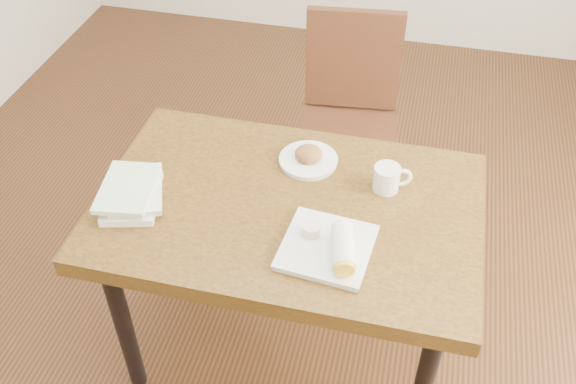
% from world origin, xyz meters
% --- Properties ---
extents(ground, '(4.00, 5.00, 0.01)m').
position_xyz_m(ground, '(0.00, 0.00, -0.01)').
color(ground, '#472814').
rests_on(ground, ground).
extents(table, '(1.20, 0.79, 0.75)m').
position_xyz_m(table, '(0.00, 0.00, 0.66)').
color(table, brown).
rests_on(table, ground).
extents(chair_far, '(0.46, 0.46, 0.95)m').
position_xyz_m(chair_far, '(0.07, 0.84, 0.55)').
color(chair_far, '#3F1F12').
rests_on(chair_far, ground).
extents(plate_scone, '(0.20, 0.20, 0.06)m').
position_xyz_m(plate_scone, '(0.02, 0.21, 0.77)').
color(plate_scone, white).
rests_on(plate_scone, table).
extents(coffee_mug, '(0.12, 0.09, 0.09)m').
position_xyz_m(coffee_mug, '(0.29, 0.15, 0.79)').
color(coffee_mug, white).
rests_on(coffee_mug, table).
extents(plate_burrito, '(0.28, 0.28, 0.09)m').
position_xyz_m(plate_burrito, '(0.17, -0.17, 0.78)').
color(plate_burrito, white).
rests_on(plate_burrito, table).
extents(book_stack, '(0.24, 0.28, 0.06)m').
position_xyz_m(book_stack, '(-0.48, -0.10, 0.78)').
color(book_stack, white).
rests_on(book_stack, table).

